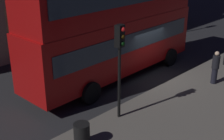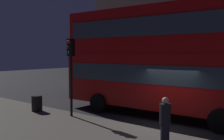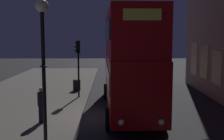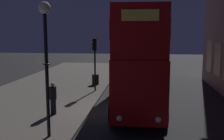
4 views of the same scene
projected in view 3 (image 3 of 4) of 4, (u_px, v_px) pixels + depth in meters
The scene contains 7 objects.
ground_plane at pixel (100, 117), 15.01m from camera, with size 80.00×80.00×0.00m, color #232326.
sidewalk_slab at pixel (2, 116), 14.95m from camera, with size 44.00×8.44×0.12m, color #5B564F.
double_decker_bus at pixel (129, 56), 16.08m from camera, with size 10.66×2.99×5.55m.
traffic_light_near_kerb at pixel (78, 56), 19.03m from camera, with size 0.35×0.38×3.83m.
street_lamp at pixel (43, 42), 10.31m from camera, with size 0.48×0.48×5.43m.
pedestrian at pixel (41, 105), 13.51m from camera, with size 0.37×0.37×1.70m.
litter_bin at pixel (77, 85), 21.58m from camera, with size 0.57×0.57×0.84m, color black.
Camera 3 is at (14.62, 0.47, 4.21)m, focal length 45.56 mm.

